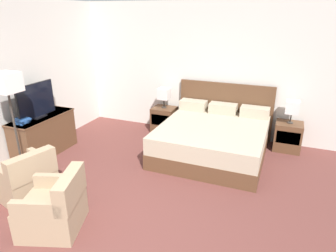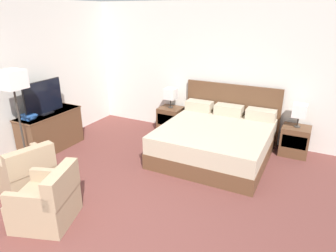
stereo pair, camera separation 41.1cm
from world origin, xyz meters
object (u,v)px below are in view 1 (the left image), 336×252
dresser (44,134)px  armchair_companion (55,208)px  nightstand_right (288,136)px  book_small_top (22,119)px  armchair_by_window (26,180)px  floor_lamp (7,90)px  table_lamp_right (292,107)px  book_red_cover (21,123)px  tv (36,101)px  bed (213,138)px  table_lamp_left (164,94)px  nightstand_left (164,119)px  book_blue_cover (23,121)px

dresser → armchair_companion: armchair_companion is taller
nightstand_right → book_small_top: 4.87m
nightstand_right → armchair_by_window: size_ratio=0.66×
dresser → floor_lamp: size_ratio=0.73×
dresser → armchair_by_window: bearing=-56.4°
armchair_by_window → table_lamp_right: bearing=42.4°
dresser → floor_lamp: (0.24, -0.78, 1.06)m
nightstand_right → book_red_cover: (-4.28, -2.32, 0.49)m
dresser → armchair_companion: 2.32m
tv → armchair_by_window: bearing=-55.3°
bed → table_lamp_left: 1.59m
nightstand_left → armchair_companion: size_ratio=0.63×
tv → armchair_companion: bearing=-43.1°
nightstand_right → armchair_by_window: (-3.44, -3.13, 0.01)m
tv → book_red_cover: tv is taller
tv → nightstand_left: bearing=49.8°
book_small_top → armchair_companion: bearing=-35.6°
table_lamp_right → armchair_by_window: bearing=-137.6°
tv → book_blue_cover: 0.44m
floor_lamp → table_lamp_left: bearing=62.3°
table_lamp_left → nightstand_right: bearing=-0.0°
table_lamp_right → dresser: table_lamp_right is taller
nightstand_left → armchair_companion: bearing=-89.7°
bed → book_red_cover: (-2.97, -1.60, 0.44)m
table_lamp_right → nightstand_right: bearing=-90.0°
bed → floor_lamp: (-2.71, -1.96, 1.13)m
nightstand_right → book_small_top: book_small_top is taller
nightstand_right → book_blue_cover: bearing=-151.3°
dresser → book_small_top: bearing=-88.3°
dresser → nightstand_right: bearing=24.0°
nightstand_left → floor_lamp: 3.25m
bed → book_small_top: bearing=-151.4°
dresser → book_small_top: (0.01, -0.42, 0.45)m
nightstand_left → table_lamp_right: size_ratio=1.26×
nightstand_right → armchair_by_window: bearing=-137.6°
armchair_companion → table_lamp_left: bearing=90.3°
bed → book_red_cover: 3.41m
bed → tv: tv is taller
bed → table_lamp_right: bearing=28.9°
floor_lamp → tv: bearing=108.3°
tv → book_small_top: tv is taller
book_small_top → floor_lamp: (0.23, -0.36, 0.62)m
nightstand_left → book_red_cover: bearing=-125.8°
nightstand_left → armchair_by_window: armchair_by_window is taller
book_blue_cover → armchair_companion: bearing=-35.8°
table_lamp_right → armchair_by_window: table_lamp_right is taller
nightstand_right → table_lamp_left: table_lamp_left is taller
armchair_by_window → floor_lamp: bearing=141.9°
bed → book_small_top: 3.39m
armchair_companion → floor_lamp: 2.02m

